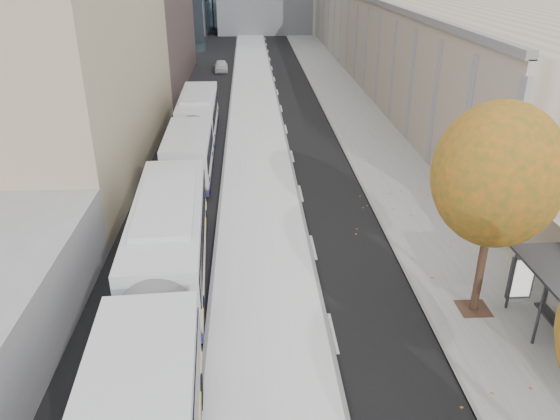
{
  "coord_description": "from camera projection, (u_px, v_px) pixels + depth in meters",
  "views": [
    {
      "loc": [
        -4.31,
        -2.89,
        11.66
      ],
      "look_at": [
        -3.19,
        16.63,
        2.5
      ],
      "focal_mm": 35.0,
      "sensor_mm": 36.0,
      "label": 1
    }
  ],
  "objects": [
    {
      "name": "bus_platform",
      "position": [
        256.0,
        133.0,
        39.19
      ],
      "size": [
        4.25,
        150.0,
        0.15
      ],
      "primitive_type": "cube",
      "color": "silver",
      "rests_on": "ground"
    },
    {
      "name": "bus_near",
      "position": [
        161.0,
        295.0,
        17.72
      ],
      "size": [
        3.6,
        18.24,
        3.02
      ],
      "rotation": [
        0.0,
        0.0,
        0.05
      ],
      "color": "silver",
      "rests_on": "ground"
    },
    {
      "name": "distant_car",
      "position": [
        221.0,
        66.0,
        59.85
      ],
      "size": [
        1.59,
        3.62,
        1.21
      ],
      "primitive_type": "imported",
      "rotation": [
        0.0,
        0.0,
        0.05
      ],
      "color": "silver",
      "rests_on": "ground"
    },
    {
      "name": "tree_c",
      "position": [
        498.0,
        175.0,
        17.49
      ],
      "size": [
        4.2,
        4.2,
        7.28
      ],
      "color": "black",
      "rests_on": "sidewalk"
    },
    {
      "name": "bus_far",
      "position": [
        195.0,
        128.0,
        35.16
      ],
      "size": [
        2.73,
        16.73,
        2.78
      ],
      "rotation": [
        0.0,
        0.0,
        0.02
      ],
      "color": "silver",
      "rests_on": "ground"
    },
    {
      "name": "building_tan",
      "position": [
        414.0,
        26.0,
        64.75
      ],
      "size": [
        18.0,
        92.0,
        8.0
      ],
      "primitive_type": "cube",
      "color": "gray",
      "rests_on": "ground"
    },
    {
      "name": "sidewalk",
      "position": [
        366.0,
        131.0,
        39.62
      ],
      "size": [
        4.75,
        150.0,
        0.08
      ],
      "primitive_type": "cube",
      "color": "gray",
      "rests_on": "ground"
    }
  ]
}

